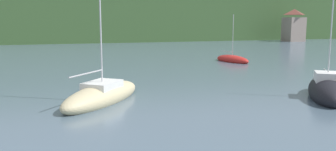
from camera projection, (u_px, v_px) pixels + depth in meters
The scene contains 5 objects.
wooded_hillside at pixel (144, 17), 116.28m from camera, with size 352.00×65.87×33.48m.
shore_building_central at pixel (294, 26), 82.67m from camera, with size 4.32×4.03×7.48m.
sailboat_far_1 at pixel (232, 60), 41.93m from camera, with size 2.88×5.47×5.88m.
sailboat_mid_4 at pixel (103, 95), 21.36m from camera, with size 6.47×7.28×11.07m.
sailboat_mid_9 at pixel (327, 91), 22.36m from camera, with size 5.42×6.58×7.27m.
Camera 1 is at (-6.18, 18.00, 4.88)m, focal length 37.77 mm.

